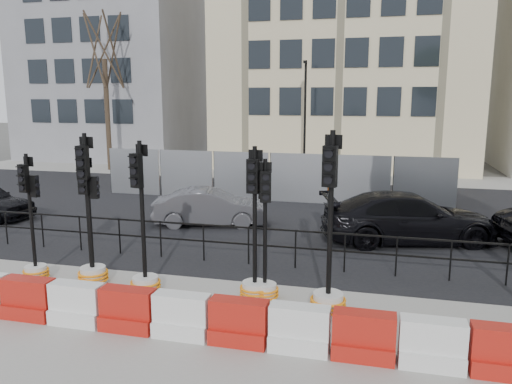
# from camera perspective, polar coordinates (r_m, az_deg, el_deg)

# --- Properties ---
(ground) EXTENTS (120.00, 120.00, 0.00)m
(ground) POSITION_cam_1_polar(r_m,az_deg,el_deg) (12.10, -7.93, -9.63)
(ground) COLOR #51514C
(ground) RESTS_ON ground
(sidewalk_near) EXTENTS (40.00, 6.00, 0.02)m
(sidewalk_near) POSITION_cam_1_polar(r_m,az_deg,el_deg) (9.61, -14.87, -15.44)
(sidewalk_near) COLOR gray
(sidewalk_near) RESTS_ON ground
(road) EXTENTS (40.00, 14.00, 0.03)m
(road) POSITION_cam_1_polar(r_m,az_deg,el_deg) (18.49, 0.18, -2.27)
(road) COLOR black
(road) RESTS_ON ground
(sidewalk_far) EXTENTS (40.00, 4.00, 0.02)m
(sidewalk_far) POSITION_cam_1_polar(r_m,az_deg,el_deg) (27.16, 4.76, 1.90)
(sidewalk_far) COLOR gray
(sidewalk_far) RESTS_ON ground
(building_grey) EXTENTS (11.00, 9.06, 14.00)m
(building_grey) POSITION_cam_1_polar(r_m,az_deg,el_deg) (37.39, -15.83, 14.71)
(building_grey) COLOR gray
(building_grey) RESTS_ON ground
(building_cream) EXTENTS (15.00, 10.06, 18.00)m
(building_cream) POSITION_cam_1_polar(r_m,az_deg,el_deg) (32.90, 10.47, 19.03)
(building_cream) COLOR beige
(building_cream) RESTS_ON ground
(kerb_railing) EXTENTS (18.00, 0.04, 1.00)m
(kerb_railing) POSITION_cam_1_polar(r_m,az_deg,el_deg) (12.95, -6.02, -5.00)
(kerb_railing) COLOR black
(kerb_railing) RESTS_ON ground
(heras_fencing) EXTENTS (14.33, 1.72, 2.00)m
(heras_fencing) POSITION_cam_1_polar(r_m,az_deg,el_deg) (21.04, 1.99, 1.17)
(heras_fencing) COLOR #92959A
(heras_fencing) RESTS_ON ground
(lamp_post_far) EXTENTS (0.12, 0.56, 6.00)m
(lamp_post_far) POSITION_cam_1_polar(r_m,az_deg,el_deg) (25.77, 5.61, 8.59)
(lamp_post_far) COLOR black
(lamp_post_far) RESTS_ON ground
(tree_bare_far) EXTENTS (2.00, 2.00, 9.00)m
(tree_bare_far) POSITION_cam_1_polar(r_m,az_deg,el_deg) (30.27, -16.98, 15.01)
(tree_bare_far) COLOR #473828
(tree_bare_far) RESTS_ON ground
(barrier_row) EXTENTS (13.60, 0.50, 0.80)m
(barrier_row) POSITION_cam_1_polar(r_m,az_deg,el_deg) (9.62, -14.38, -13.06)
(barrier_row) COLOR red
(barrier_row) RESTS_ON ground
(traffic_signal_b) EXTENTS (0.58, 0.58, 2.97)m
(traffic_signal_b) POSITION_cam_1_polar(r_m,az_deg,el_deg) (12.62, -24.03, -6.24)
(traffic_signal_b) COLOR silver
(traffic_signal_b) RESTS_ON ground
(traffic_signal_c) EXTENTS (0.68, 0.68, 3.44)m
(traffic_signal_c) POSITION_cam_1_polar(r_m,az_deg,el_deg) (11.90, -18.29, -6.82)
(traffic_signal_c) COLOR silver
(traffic_signal_c) RESTS_ON ground
(traffic_signal_d) EXTENTS (0.58, 0.58, 2.97)m
(traffic_signal_d) POSITION_cam_1_polar(r_m,az_deg,el_deg) (11.92, -18.35, -6.80)
(traffic_signal_d) COLOR silver
(traffic_signal_d) RESTS_ON ground
(traffic_signal_e) EXTENTS (0.66, 0.66, 3.33)m
(traffic_signal_e) POSITION_cam_1_polar(r_m,az_deg,el_deg) (11.03, -12.66, -8.05)
(traffic_signal_e) COLOR silver
(traffic_signal_e) RESTS_ON ground
(traffic_signal_f) EXTENTS (0.64, 0.64, 3.24)m
(traffic_signal_f) POSITION_cam_1_polar(r_m,az_deg,el_deg) (10.46, -0.11, -8.33)
(traffic_signal_f) COLOR silver
(traffic_signal_f) RESTS_ON ground
(traffic_signal_g) EXTENTS (0.59, 0.59, 2.99)m
(traffic_signal_g) POSITION_cam_1_polar(r_m,az_deg,el_deg) (10.50, 1.02, -9.15)
(traffic_signal_g) COLOR silver
(traffic_signal_g) RESTS_ON ground
(traffic_signal_h) EXTENTS (0.71, 0.71, 3.61)m
(traffic_signal_h) POSITION_cam_1_polar(r_m,az_deg,el_deg) (9.90, 8.28, -9.75)
(traffic_signal_h) COLOR silver
(traffic_signal_h) RESTS_ON ground
(car_b) EXTENTS (3.12, 4.36, 1.23)m
(car_b) POSITION_cam_1_polar(r_m,az_deg,el_deg) (16.55, -5.24, -1.76)
(car_b) COLOR #47474C
(car_b) RESTS_ON ground
(car_c) EXTENTS (4.66, 6.10, 1.46)m
(car_c) POSITION_cam_1_polar(r_m,az_deg,el_deg) (15.25, 17.01, -2.83)
(car_c) COLOR black
(car_c) RESTS_ON ground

